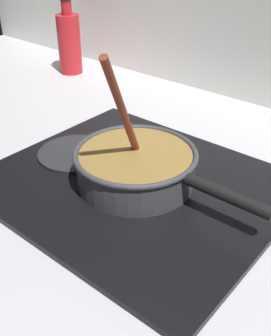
{
  "coord_description": "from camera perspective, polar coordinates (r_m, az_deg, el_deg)",
  "views": [
    {
      "loc": [
        0.47,
        -0.28,
        0.47
      ],
      "look_at": [
        0.03,
        0.24,
        0.04
      ],
      "focal_mm": 44.15,
      "sensor_mm": 36.0,
      "label": 1
    }
  ],
  "objects": [
    {
      "name": "burner_ring",
      "position": [
        0.82,
        0.0,
        -1.7
      ],
      "size": [
        0.16,
        0.16,
        0.01
      ],
      "primitive_type": "torus",
      "color": "#592D0C",
      "rests_on": "hob_plate"
    },
    {
      "name": "sauce_bottle",
      "position": [
        1.44,
        -9.14,
        16.78
      ],
      "size": [
        0.08,
        0.08,
        0.25
      ],
      "color": "red",
      "rests_on": "ground"
    },
    {
      "name": "ground",
      "position": [
        0.73,
        -14.24,
        -11.21
      ],
      "size": [
        2.4,
        1.6,
        0.04
      ],
      "primitive_type": "cube",
      "color": "#B7B7BC"
    },
    {
      "name": "hob_plate",
      "position": [
        0.82,
        0.0,
        -2.28
      ],
      "size": [
        0.56,
        0.48,
        0.01
      ],
      "primitive_type": "cube",
      "color": "black",
      "rests_on": "ground"
    },
    {
      "name": "spare_burner",
      "position": [
        0.92,
        -8.26,
        2.08
      ],
      "size": [
        0.17,
        0.17,
        0.01
      ],
      "primitive_type": "cylinder",
      "color": "#262628",
      "rests_on": "hob_plate"
    },
    {
      "name": "cooking_pan",
      "position": [
        0.8,
        0.11,
        0.3
      ],
      "size": [
        0.4,
        0.24,
        0.28
      ],
      "color": "#38383D",
      "rests_on": "hob_plate"
    },
    {
      "name": "backsplash_wall",
      "position": [
        1.18,
        17.45,
        21.17
      ],
      "size": [
        2.4,
        0.02,
        0.55
      ],
      "primitive_type": "cube",
      "color": "silver",
      "rests_on": "ground"
    }
  ]
}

